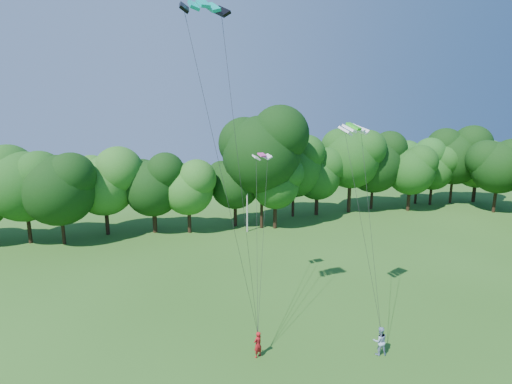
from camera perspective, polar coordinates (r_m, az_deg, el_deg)
name	(u,v)px	position (r m, az deg, el deg)	size (l,w,h in m)	color
utility_pole	(247,200)	(50.09, -1.27, -1.14)	(1.56, 0.55, 8.05)	#A8A9A0
kite_flyer_left	(258,344)	(26.74, 0.25, -20.93)	(0.63, 0.41, 1.72)	#B0161A
kite_flyer_right	(380,341)	(28.03, 17.27, -19.64)	(0.91, 0.71, 1.88)	#94A8CD
kite_teal	(203,3)	(24.56, -7.58, 25.16)	(2.80, 1.45, 0.71)	#05A395
kite_green	(354,126)	(28.42, 13.77, 9.10)	(2.58, 1.91, 0.54)	green
kite_pink	(262,155)	(32.12, 0.86, 5.33)	(1.64, 0.97, 0.29)	#D53B99
tree_back_center	(262,152)	(50.77, 0.83, 5.74)	(11.01, 11.01, 16.02)	black
tree_back_east	(418,162)	(70.01, 22.19, 4.04)	(7.70, 7.70, 11.20)	black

